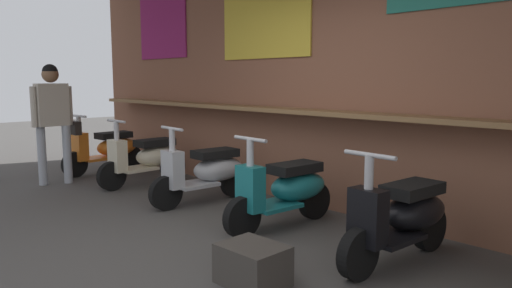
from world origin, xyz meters
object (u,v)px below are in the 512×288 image
object	(u,v)px
scooter_silver	(207,171)
scooter_teal	(287,189)
merchandise_crate	(253,265)
shopper_with_handbag	(53,111)
scooter_orange	(108,149)
scooter_cream	(148,158)
scooter_black	(403,216)

from	to	relation	value
scooter_silver	scooter_teal	world-z (taller)	same
scooter_teal	merchandise_crate	size ratio (longest dim) A/B	2.93
scooter_silver	merchandise_crate	distance (m)	2.47
shopper_with_handbag	merchandise_crate	world-z (taller)	shopper_with_handbag
scooter_orange	merchandise_crate	world-z (taller)	scooter_orange
scooter_orange	merchandise_crate	distance (m)	4.98
scooter_orange	scooter_cream	size ratio (longest dim) A/B	1.00
scooter_cream	merchandise_crate	xyz separation A→B (m)	(3.55, -1.22, -0.24)
shopper_with_handbag	merchandise_crate	size ratio (longest dim) A/B	3.61
scooter_silver	scooter_teal	bearing A→B (deg)	93.88
scooter_orange	merchandise_crate	bearing A→B (deg)	71.44
scooter_cream	shopper_with_handbag	size ratio (longest dim) A/B	0.81
scooter_teal	scooter_silver	bearing A→B (deg)	-86.54
scooter_orange	scooter_teal	distance (m)	4.02
scooter_silver	merchandise_crate	size ratio (longest dim) A/B	2.93
scooter_black	merchandise_crate	world-z (taller)	scooter_black
scooter_cream	scooter_teal	world-z (taller)	same
scooter_black	merchandise_crate	bearing A→B (deg)	-19.66
scooter_silver	shopper_with_handbag	world-z (taller)	shopper_with_handbag
merchandise_crate	scooter_silver	bearing A→B (deg)	150.35
scooter_cream	scooter_silver	xyz separation A→B (m)	(1.41, -0.00, 0.00)
scooter_silver	scooter_teal	distance (m)	1.34
scooter_silver	merchandise_crate	bearing A→B (deg)	64.22
scooter_orange	shopper_with_handbag	xyz separation A→B (m)	(0.33, -0.96, 0.67)
scooter_black	scooter_silver	bearing A→B (deg)	-86.48
scooter_black	shopper_with_handbag	world-z (taller)	shopper_with_handbag
scooter_orange	scooter_silver	xyz separation A→B (m)	(2.68, 0.00, 0.00)
scooter_orange	scooter_silver	size ratio (longest dim) A/B	1.00
scooter_black	shopper_with_handbag	xyz separation A→B (m)	(-5.01, -0.96, 0.67)
scooter_orange	scooter_cream	distance (m)	1.28
scooter_cream	scooter_teal	xyz separation A→B (m)	(2.75, -0.00, 0.00)
scooter_silver	scooter_black	distance (m)	2.66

